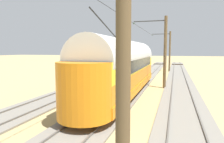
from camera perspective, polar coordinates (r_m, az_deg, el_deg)
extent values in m
plane|color=tan|center=(21.38, 6.65, -3.49)|extent=(220.00, 220.00, 0.00)
cube|color=slate|center=(21.03, 18.45, -3.78)|extent=(2.80, 80.00, 0.10)
cube|color=#59544C|center=(21.01, 16.50, -3.48)|extent=(0.07, 80.00, 0.08)
cube|color=#59544C|center=(21.05, 20.42, -3.59)|extent=(0.07, 80.00, 0.08)
cube|color=#382819|center=(52.86, 17.77, 1.99)|extent=(2.50, 0.24, 0.08)
cube|color=#382819|center=(52.21, 17.77, 1.94)|extent=(2.50, 0.24, 0.08)
cube|color=#382819|center=(51.56, 17.78, 1.90)|extent=(2.50, 0.24, 0.08)
cube|color=#382819|center=(50.91, 17.78, 1.85)|extent=(2.50, 0.24, 0.08)
cube|color=#382819|center=(50.26, 17.79, 1.80)|extent=(2.50, 0.24, 0.08)
cube|color=slate|center=(21.38, 6.66, -3.36)|extent=(2.80, 80.00, 0.10)
cube|color=#59544C|center=(21.50, 4.78, -3.04)|extent=(0.07, 80.00, 0.08)
cube|color=#59544C|center=(21.24, 8.56, -3.20)|extent=(0.07, 80.00, 0.08)
cube|color=#382819|center=(52.99, 13.04, 2.13)|extent=(2.50, 0.24, 0.08)
cube|color=#382819|center=(52.35, 12.99, 2.08)|extent=(2.50, 0.24, 0.08)
cube|color=#382819|center=(51.70, 12.93, 2.04)|extent=(2.50, 0.24, 0.08)
cube|color=#382819|center=(51.05, 12.88, 1.99)|extent=(2.50, 0.24, 0.08)
cube|color=#382819|center=(50.40, 12.82, 1.95)|extent=(2.50, 0.24, 0.08)
cube|color=slate|center=(22.57, -4.32, -2.84)|extent=(2.80, 80.00, 0.10)
cube|color=#59544C|center=(22.83, -6.00, -2.53)|extent=(0.07, 80.00, 0.08)
cube|color=#59544C|center=(22.31, -2.60, -2.70)|extent=(0.07, 80.00, 0.08)
cube|color=#382819|center=(53.49, 8.37, 2.25)|extent=(2.50, 0.24, 0.08)
cube|color=#382819|center=(52.85, 8.26, 2.21)|extent=(2.50, 0.24, 0.08)
cube|color=#382819|center=(52.20, 8.14, 2.17)|extent=(2.50, 0.24, 0.08)
cube|color=#382819|center=(51.56, 8.03, 2.12)|extent=(2.50, 0.24, 0.08)
cube|color=#382819|center=(50.92, 7.91, 2.08)|extent=(2.50, 0.24, 0.08)
cube|color=orange|center=(16.37, 3.40, -3.87)|extent=(2.65, 14.86, 0.55)
cube|color=orange|center=(16.26, 3.42, -1.26)|extent=(2.55, 14.86, 0.95)
cube|color=yellow|center=(16.16, 3.44, 2.26)|extent=(2.55, 14.86, 1.05)
cylinder|color=silver|center=(16.14, 3.45, 4.12)|extent=(2.65, 14.56, 2.65)
cylinder|color=orange|center=(23.43, 7.74, 1.52)|extent=(2.55, 2.55, 2.55)
cylinder|color=orange|center=(9.31, -7.53, -5.18)|extent=(2.55, 2.55, 2.55)
cube|color=black|center=(24.50, 8.21, 4.07)|extent=(1.63, 0.08, 0.36)
cube|color=black|center=(24.55, 8.22, 3.35)|extent=(1.73, 0.06, 0.80)
cube|color=black|center=(15.91, 7.98, 2.15)|extent=(0.04, 12.48, 0.80)
cube|color=black|center=(16.52, -0.93, 2.35)|extent=(0.04, 12.48, 0.80)
cylinder|color=silver|center=(24.70, 8.22, 1.15)|extent=(0.24, 0.06, 0.24)
cube|color=gray|center=(24.73, 8.16, -0.99)|extent=(1.94, 0.12, 0.20)
cylinder|color=black|center=(11.88, -1.81, 12.66)|extent=(0.07, 4.58, 1.22)
cylinder|color=black|center=(20.87, 8.45, -2.20)|extent=(0.10, 0.76, 0.76)
cylinder|color=black|center=(21.13, 4.60, -2.05)|extent=(0.10, 0.76, 0.76)
cylinder|color=black|center=(11.72, 1.22, -8.54)|extent=(0.10, 0.76, 0.76)
cylinder|color=black|center=(12.18, -5.34, -8.01)|extent=(0.10, 0.76, 0.76)
cylinder|color=brown|center=(35.05, 15.81, 5.38)|extent=(0.28, 0.28, 6.57)
cylinder|color=#2D2D2D|center=(35.22, 13.52, 10.14)|extent=(2.93, 0.10, 0.10)
sphere|color=#334733|center=(35.34, 11.11, 9.93)|extent=(0.16, 0.16, 0.16)
cylinder|color=brown|center=(19.35, 14.60, 5.14)|extent=(0.28, 0.28, 6.57)
cylinder|color=#2D2D2D|center=(19.65, 10.42, 13.67)|extent=(2.93, 0.10, 0.10)
sphere|color=#334733|center=(19.86, 6.09, 13.22)|extent=(0.16, 0.16, 0.16)
cylinder|color=brown|center=(3.73, 3.13, 2.73)|extent=(0.28, 0.28, 6.57)
cylinder|color=black|center=(19.86, 6.09, 13.22)|extent=(0.03, 35.43, 0.03)
cylinder|color=black|center=(35.22, 13.52, 10.14)|extent=(2.93, 0.02, 0.02)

